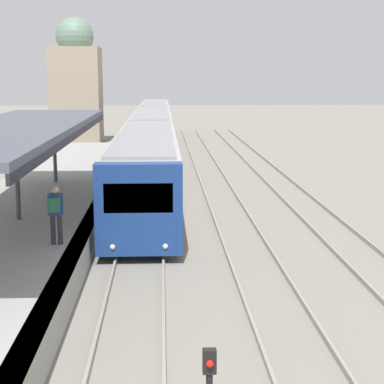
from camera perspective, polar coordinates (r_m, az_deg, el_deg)
The scene contains 4 objects.
platform_canopy at distance 21.63m, azimuth -15.37°, elevation 5.44°, with size 4.00×18.74×3.13m.
person_on_platform at distance 18.30m, azimuth -12.03°, elevation -1.60°, with size 0.40×0.40×1.66m.
train_near at distance 44.21m, azimuth -3.58°, elevation 5.29°, with size 2.63×51.11×3.14m.
distant_domed_building at distance 55.13m, azimuth -10.25°, elevation 9.39°, with size 4.06×4.06×10.34m.
Camera 1 is at (0.72, -6.11, 5.54)m, focal length 60.00 mm.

